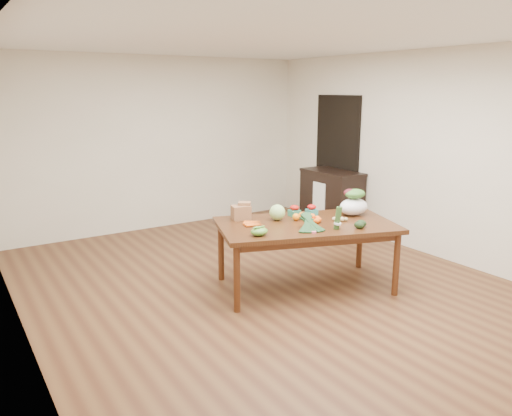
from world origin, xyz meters
TOP-DOWN VIEW (x-y plane):
  - floor at (0.00, 0.00)m, footprint 6.00×6.00m
  - ceiling at (0.00, 0.00)m, footprint 5.00×6.00m
  - room_walls at (0.00, 0.00)m, footprint 5.02×6.02m
  - dining_table at (0.35, -0.31)m, footprint 2.15×1.62m
  - doorway_dark at (2.48, 1.60)m, footprint 0.02×1.00m
  - cabinet at (2.22, 1.40)m, footprint 0.52×1.02m
  - dish_towel at (1.96, 1.40)m, footprint 0.02×0.28m
  - paper_bag at (-0.17, 0.22)m, footprint 0.33×0.30m
  - cabbage at (0.16, -0.03)m, footprint 0.18×0.18m
  - strawberry_basket_a at (0.43, 0.02)m, footprint 0.14×0.14m
  - strawberry_basket_b at (0.63, -0.06)m, footprint 0.14×0.14m
  - orange_a at (0.32, -0.16)m, footprint 0.08×0.08m
  - orange_b at (0.41, -0.15)m, footprint 0.08×0.08m
  - orange_c at (0.47, -0.24)m, footprint 0.08×0.08m
  - mandarin_cluster at (0.43, -0.32)m, footprint 0.23×0.23m
  - carrots at (-0.17, -0.05)m, footprint 0.28×0.28m
  - snap_pea_bag at (-0.35, -0.43)m, footprint 0.19×0.14m
  - kale_bunch at (0.20, -0.57)m, footprint 0.43×0.48m
  - asparagus_bundle at (0.47, -0.69)m, footprint 0.11×0.14m
  - potato_a at (0.67, -0.41)m, footprint 0.05×0.05m
  - potato_b at (0.73, -0.47)m, footprint 0.06×0.05m
  - potato_c at (0.77, -0.43)m, footprint 0.05×0.04m
  - potato_d at (0.75, -0.37)m, footprint 0.05×0.05m
  - potato_e at (0.78, -0.48)m, footprint 0.05×0.04m
  - avocado_a at (0.68, -0.79)m, footprint 0.11×0.13m
  - avocado_b at (0.76, -0.75)m, footprint 0.11×0.13m
  - salad_bag at (1.04, -0.32)m, footprint 0.43×0.37m

SIDE VIEW (x-z plane):
  - floor at x=0.00m, z-range 0.00..0.00m
  - dining_table at x=0.35m, z-range 0.00..0.75m
  - cabinet at x=2.22m, z-range 0.00..0.94m
  - dish_towel at x=1.96m, z-range 0.33..0.78m
  - carrots at x=-0.17m, z-range 0.75..0.78m
  - potato_c at x=0.77m, z-range 0.75..0.79m
  - potato_e at x=0.78m, z-range 0.75..0.79m
  - potato_d at x=0.75m, z-range 0.75..0.80m
  - potato_a at x=0.67m, z-range 0.75..0.80m
  - potato_b at x=0.73m, z-range 0.75..0.80m
  - avocado_b at x=0.76m, z-range 0.75..0.83m
  - avocado_a at x=0.68m, z-range 0.75..0.83m
  - orange_c at x=0.47m, z-range 0.75..0.83m
  - orange_a at x=0.32m, z-range 0.75..0.83m
  - orange_b at x=0.41m, z-range 0.75..0.83m
  - snap_pea_bag at x=-0.35m, z-range 0.75..0.83m
  - strawberry_basket_b at x=0.63m, z-range 0.75..0.85m
  - mandarin_cluster at x=0.43m, z-range 0.75..0.85m
  - strawberry_basket_a at x=0.43m, z-range 0.75..0.85m
  - kale_bunch at x=0.20m, z-range 0.75..0.91m
  - cabbage at x=0.16m, z-range 0.75..0.93m
  - paper_bag at x=-0.17m, z-range 0.75..0.94m
  - asparagus_bundle at x=0.47m, z-range 0.75..1.00m
  - salad_bag at x=1.04m, z-range 0.75..1.03m
  - doorway_dark at x=2.48m, z-range 0.00..2.10m
  - room_walls at x=0.00m, z-range 0.00..2.70m
  - ceiling at x=0.00m, z-range 2.69..2.71m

